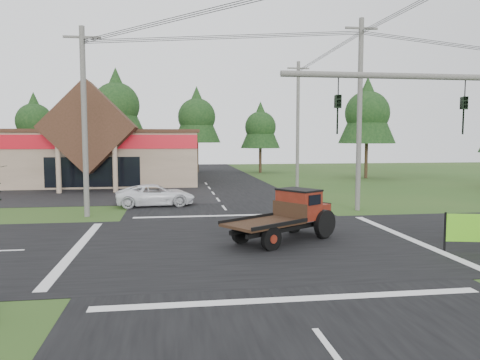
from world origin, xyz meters
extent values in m
plane|color=#294B1B|center=(0.00, 0.00, 0.00)|extent=(120.00, 120.00, 0.00)
cube|color=black|center=(0.00, 0.00, 0.01)|extent=(12.00, 120.00, 0.02)
cube|color=black|center=(0.00, 0.00, 0.01)|extent=(120.00, 12.00, 0.02)
cube|color=black|center=(-14.00, 19.00, 0.01)|extent=(28.00, 14.00, 0.02)
cube|color=gray|center=(-16.00, 30.00, 2.50)|extent=(30.00, 15.00, 5.00)
cube|color=#3D2719|center=(-16.00, 30.00, 5.05)|extent=(30.40, 15.40, 0.30)
cube|color=#A90D17|center=(-16.00, 22.45, 4.10)|extent=(30.00, 0.12, 1.20)
cube|color=#3D2719|center=(-10.00, 21.50, 5.30)|extent=(7.78, 4.00, 7.78)
cylinder|color=gray|center=(-12.20, 19.80, 2.00)|extent=(0.40, 0.40, 4.00)
cylinder|color=gray|center=(-7.80, 19.80, 2.00)|extent=(0.40, 0.40, 4.00)
cube|color=black|center=(-10.00, 22.48, 1.50)|extent=(8.00, 0.08, 2.60)
cylinder|color=#595651|center=(3.50, -7.50, 6.00)|extent=(8.00, 0.16, 0.16)
imported|color=black|center=(4.50, -7.50, 5.00)|extent=(0.16, 0.20, 1.00)
imported|color=black|center=(1.00, -7.50, 5.00)|extent=(0.16, 0.20, 1.00)
cylinder|color=#595651|center=(-8.00, 8.00, 5.25)|extent=(0.30, 0.30, 10.50)
cube|color=#595651|center=(-8.00, 8.00, 9.90)|extent=(2.00, 0.12, 0.12)
cylinder|color=#595651|center=(8.00, 8.00, 5.75)|extent=(0.30, 0.30, 11.50)
cube|color=#595651|center=(8.00, 8.00, 10.90)|extent=(2.00, 0.12, 0.12)
cylinder|color=#595651|center=(8.00, 22.00, 5.60)|extent=(0.30, 0.30, 11.20)
cube|color=#595651|center=(8.00, 22.00, 10.60)|extent=(2.00, 0.12, 0.12)
cylinder|color=#332316|center=(-20.00, 42.00, 1.75)|extent=(0.36, 0.36, 3.50)
cone|color=black|center=(-20.00, 42.00, 6.80)|extent=(5.60, 5.60, 6.60)
sphere|color=black|center=(-20.00, 42.00, 6.50)|extent=(4.40, 4.40, 4.40)
cylinder|color=#332316|center=(-10.00, 41.00, 2.27)|extent=(0.36, 0.36, 4.55)
cone|color=black|center=(-10.00, 41.00, 8.84)|extent=(7.28, 7.28, 8.58)
sphere|color=black|center=(-10.00, 41.00, 8.45)|extent=(5.72, 5.72, 5.72)
cylinder|color=#332316|center=(0.00, 42.00, 1.92)|extent=(0.36, 0.36, 3.85)
cone|color=black|center=(0.00, 42.00, 7.48)|extent=(6.16, 6.16, 7.26)
sphere|color=black|center=(0.00, 42.00, 7.15)|extent=(4.84, 4.84, 4.84)
cylinder|color=#332316|center=(8.00, 40.00, 1.57)|extent=(0.36, 0.36, 3.15)
cone|color=black|center=(8.00, 40.00, 6.12)|extent=(5.04, 5.04, 5.94)
sphere|color=black|center=(8.00, 40.00, 5.85)|extent=(3.96, 3.96, 3.96)
cylinder|color=#332316|center=(18.00, 30.00, 1.92)|extent=(0.36, 0.36, 3.85)
cone|color=black|center=(18.00, 30.00, 7.48)|extent=(6.16, 6.16, 7.26)
sphere|color=black|center=(18.00, 30.00, 7.15)|extent=(4.84, 4.84, 4.84)
imported|color=white|center=(-4.31, 11.69, 0.70)|extent=(5.27, 2.84, 1.41)
camera|label=1|loc=(-3.20, -19.05, 4.39)|focal=35.00mm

